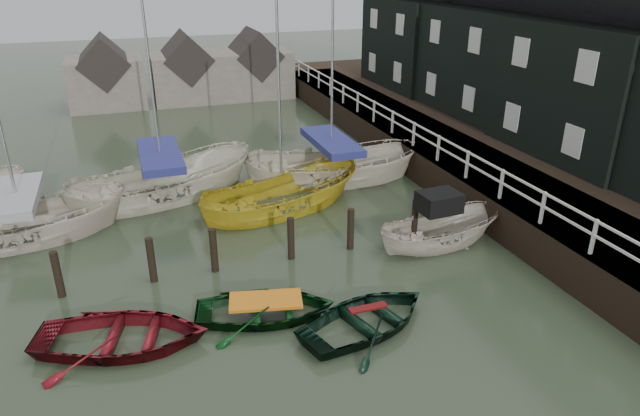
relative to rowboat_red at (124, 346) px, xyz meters
name	(u,v)px	position (x,y,z in m)	size (l,w,h in m)	color
ground	(280,317)	(3.94, -0.10, 0.00)	(120.00, 120.00, 0.00)	#273220
pier	(420,146)	(13.41, 9.90, 0.71)	(3.04, 32.00, 2.70)	black
land_strip	(518,149)	(18.94, 9.90, 0.00)	(14.00, 38.00, 1.50)	black
quay_houses	(556,33)	(18.93, 8.56, 5.68)	(6.52, 28.14, 10.01)	black
mooring_pilings	(217,256)	(2.82, 2.90, 0.50)	(13.72, 0.22, 1.80)	black
far_sheds	(184,72)	(4.77, 25.90, 1.86)	(14.00, 4.08, 4.39)	#665B51
rowboat_red	(124,346)	(0.00, 0.00, 0.00)	(2.97, 4.15, 0.86)	#5D0D13
rowboat_green	(266,316)	(3.60, 0.06, 0.00)	(2.60, 3.64, 0.75)	black
rowboat_dkgreen	(367,327)	(5.94, -1.25, 0.00)	(2.72, 3.80, 0.79)	black
motorboat	(438,242)	(9.99, 2.21, 0.09)	(4.49, 1.93, 2.62)	beige
sailboat_a	(26,237)	(-2.94, 7.15, 0.06)	(6.94, 3.26, 11.78)	beige
sailboat_b	(165,195)	(1.83, 9.37, 0.06)	(8.05, 4.76, 11.08)	beige
sailboat_c	(282,207)	(5.94, 6.81, 0.01)	(7.08, 4.16, 10.21)	gold
sailboat_d	(331,178)	(8.73, 9.00, 0.06)	(7.77, 4.37, 12.92)	beige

